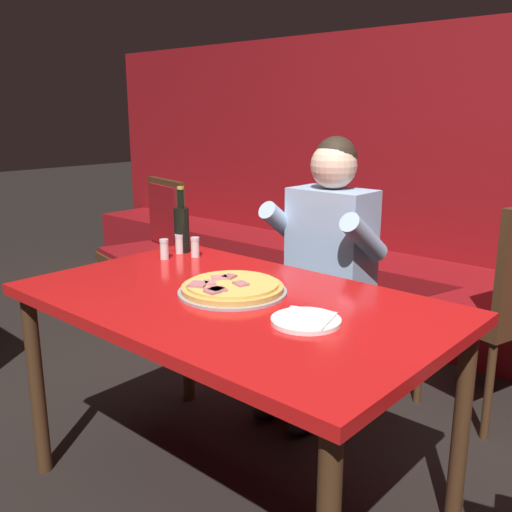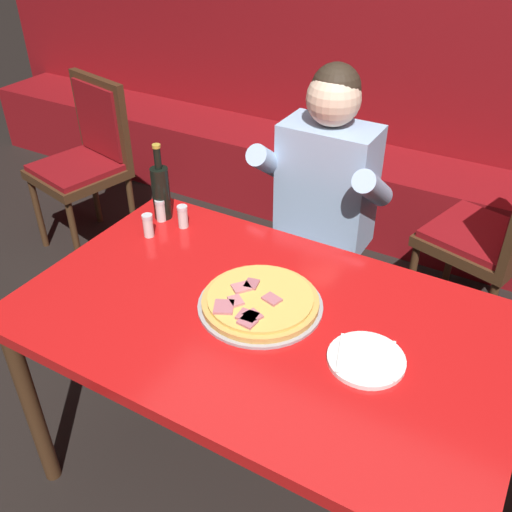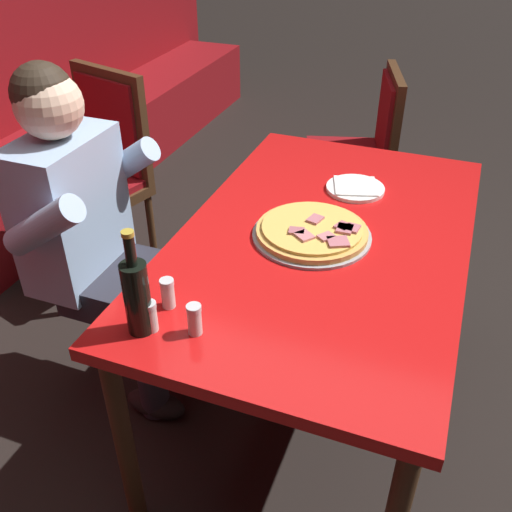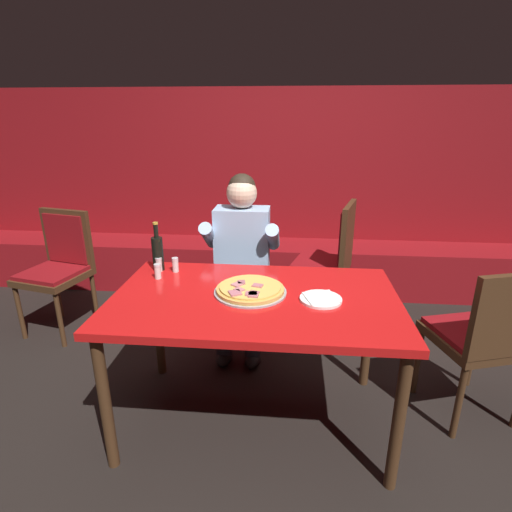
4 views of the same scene
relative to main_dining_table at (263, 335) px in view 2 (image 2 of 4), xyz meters
The scene contains 13 objects.
ground_plane 0.69m from the main_dining_table, ahead, with size 24.00×24.00×0.00m, color black.
booth_wall_panel 2.19m from the main_dining_table, 90.00° to the left, with size 6.80×0.16×1.90m, color maroon.
booth_bench 1.92m from the main_dining_table, 90.00° to the left, with size 6.46×0.48×0.46m, color maroon.
main_dining_table is the anchor object (origin of this frame).
pizza 0.11m from the main_dining_table, 131.02° to the left, with size 0.38×0.38×0.05m.
plate_white_paper 0.34m from the main_dining_table, ahead, with size 0.21×0.21×0.02m.
beer_bottle 0.71m from the main_dining_table, 152.72° to the left, with size 0.07×0.07×0.29m.
shaker_red_pepper_flakes 0.67m from the main_dining_table, 154.18° to the left, with size 0.04×0.04×0.09m.
shaker_black_pepper 0.59m from the main_dining_table, 149.64° to the left, with size 0.04×0.04×0.09m.
shaker_oregano 0.61m from the main_dining_table, 162.44° to the left, with size 0.04×0.04×0.09m.
diner_seated_blue_shirt 0.77m from the main_dining_table, 102.67° to the left, with size 0.53×0.53×1.27m.
dining_chair_near_left 1.88m from the main_dining_table, 150.31° to the left, with size 0.53×0.53×0.95m.
dining_chair_by_booth 1.31m from the main_dining_table, 67.63° to the left, with size 0.54×0.54×1.01m.
Camera 2 is at (0.62, -1.12, 1.87)m, focal length 40.00 mm.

